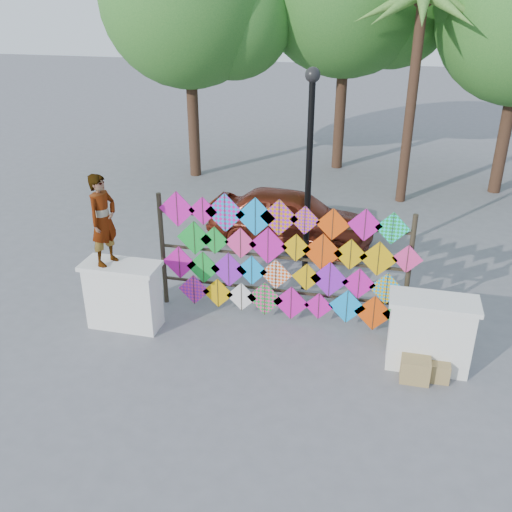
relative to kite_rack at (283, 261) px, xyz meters
The scene contains 10 objects.
ground 1.42m from the kite_rack, 95.36° to the right, with size 80.00×80.00×0.00m, color slate.
parapet_left 2.97m from the kite_rack, 161.55° to the right, with size 1.40×0.65×1.28m.
parapet_right 2.85m from the kite_rack, 19.33° to the right, with size 1.40×0.65×1.28m.
kite_rack is the anchor object (origin of this frame).
palm_tree 8.45m from the kite_rack, 73.67° to the left, with size 3.62×3.62×5.83m.
vendor_woman 3.25m from the kite_rack, 162.83° to the right, with size 0.60×0.39×1.64m, color #99999E.
sedan 3.57m from the kite_rack, 97.68° to the left, with size 1.61×4.00×1.36m, color #5E1E10.
lamppost 1.96m from the kite_rack, 79.70° to the left, with size 0.28×0.28×4.46m.
cardboard_box_near 2.96m from the kite_rack, 28.34° to the right, with size 0.46×0.41×0.41m, color #997A4A.
cardboard_box_far 3.22m from the kite_rack, 23.50° to the right, with size 0.39×0.36×0.33m, color #997A4A.
Camera 1 is at (1.78, -8.46, 5.77)m, focal length 40.00 mm.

